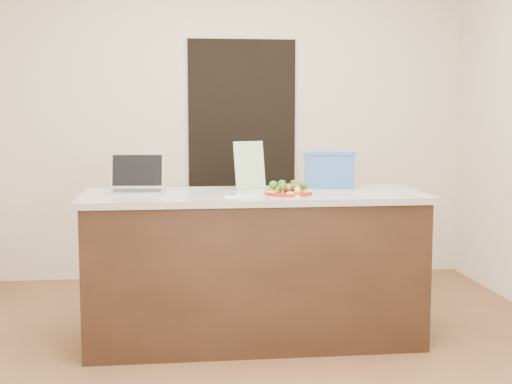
{
  "coord_description": "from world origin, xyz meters",
  "views": [
    {
      "loc": [
        -0.49,
        -4.0,
        1.42
      ],
      "look_at": [
        0.01,
        0.2,
        0.93
      ],
      "focal_mm": 50.0,
      "sensor_mm": 36.0,
      "label": 1
    }
  ],
  "objects": [
    {
      "name": "yogurt_bottle",
      "position": [
        0.22,
        -0.0,
        0.95
      ],
      "size": [
        0.03,
        0.03,
        0.07
      ],
      "rotation": [
        0.0,
        0.0,
        -0.27
      ],
      "color": "beige",
      "rests_on": "island"
    },
    {
      "name": "chair",
      "position": [
        -0.03,
        0.93,
        0.5
      ],
      "size": [
        0.41,
        0.41,
        0.87
      ],
      "rotation": [
        0.0,
        0.0,
        -0.05
      ],
      "color": "black",
      "rests_on": "ground"
    },
    {
      "name": "meatballs",
      "position": [
        0.19,
        0.15,
        0.96
      ],
      "size": [
        0.11,
        0.11,
        0.04
      ],
      "color": "brown",
      "rests_on": "plate"
    },
    {
      "name": "island",
      "position": [
        0.0,
        0.25,
        0.46
      ],
      "size": [
        2.06,
        0.76,
        0.92
      ],
      "color": "black",
      "rests_on": "ground"
    },
    {
      "name": "pepper_rings",
      "position": [
        0.2,
        0.14,
        0.94
      ],
      "size": [
        0.28,
        0.27,
        0.01
      ],
      "color": "yellow",
      "rests_on": "plate"
    },
    {
      "name": "blue_box",
      "position": [
        0.52,
        0.51,
        1.04
      ],
      "size": [
        0.36,
        0.29,
        0.24
      ],
      "rotation": [
        0.0,
        0.0,
        -0.17
      ],
      "color": "#2D56A4",
      "rests_on": "island"
    },
    {
      "name": "doorway",
      "position": [
        0.1,
        1.98,
        1.0
      ],
      "size": [
        0.9,
        0.02,
        2.0
      ],
      "primitive_type": "cube",
      "color": "black",
      "rests_on": "ground"
    },
    {
      "name": "broccoli",
      "position": [
        0.2,
        0.14,
        0.98
      ],
      "size": [
        0.24,
        0.24,
        0.04
      ],
      "color": "#1E4512",
      "rests_on": "plate"
    },
    {
      "name": "knife",
      "position": [
        -0.07,
        0.02,
        0.93
      ],
      "size": [
        0.07,
        0.19,
        0.01
      ],
      "rotation": [
        0.0,
        0.0,
        0.56
      ],
      "color": "silver",
      "rests_on": "napkin"
    },
    {
      "name": "room_shell",
      "position": [
        0.0,
        0.0,
        1.62
      ],
      "size": [
        4.0,
        4.0,
        4.0
      ],
      "color": "white",
      "rests_on": "ground"
    },
    {
      "name": "leaflet",
      "position": [
        -0.0,
        0.46,
        1.07
      ],
      "size": [
        0.21,
        0.13,
        0.3
      ],
      "primitive_type": "cube",
      "rotation": [
        -0.14,
        0.0,
        0.41
      ],
      "color": "silver",
      "rests_on": "island"
    },
    {
      "name": "fork",
      "position": [
        -0.12,
        0.05,
        0.93
      ],
      "size": [
        0.07,
        0.15,
        0.0
      ],
      "rotation": [
        0.0,
        0.0,
        0.49
      ],
      "color": "silver",
      "rests_on": "napkin"
    },
    {
      "name": "laptop",
      "position": [
        -0.7,
        0.38,
        0.98
      ],
      "size": [
        0.35,
        0.29,
        0.24
      ],
      "rotation": [
        0.0,
        0.0,
        -0.09
      ],
      "color": "silver",
      "rests_on": "island"
    },
    {
      "name": "ground",
      "position": [
        0.0,
        0.0,
        0.0
      ],
      "size": [
        4.0,
        4.0,
        0.0
      ],
      "primitive_type": "plane",
      "color": "brown",
      "rests_on": "ground"
    },
    {
      "name": "plate",
      "position": [
        0.2,
        0.14,
        0.93
      ],
      "size": [
        0.28,
        0.28,
        0.02
      ],
      "rotation": [
        0.0,
        0.0,
        -0.3
      ],
      "color": "maroon",
      "rests_on": "island"
    },
    {
      "name": "napkin",
      "position": [
        -0.1,
        0.04,
        0.92
      ],
      "size": [
        0.2,
        0.2,
        0.01
      ],
      "primitive_type": "cube",
      "rotation": [
        0.0,
        0.0,
        -0.37
      ],
      "color": "silver",
      "rests_on": "island"
    }
  ]
}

